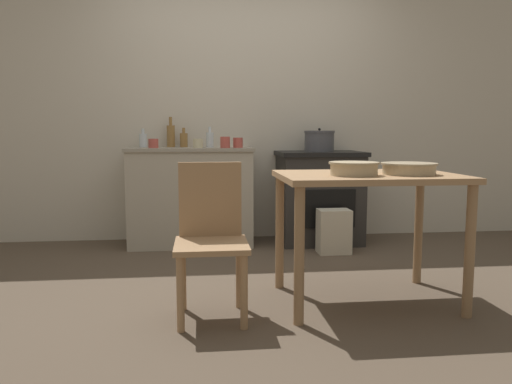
{
  "coord_description": "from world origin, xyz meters",
  "views": [
    {
      "loc": [
        -0.42,
        -3.31,
        1.03
      ],
      "look_at": [
        0.0,
        0.43,
        0.58
      ],
      "focal_mm": 35.0,
      "sensor_mm": 36.0,
      "label": 1
    }
  ],
  "objects": [
    {
      "name": "mixing_bowl_large",
      "position": [
        0.8,
        -0.51,
        0.82
      ],
      "size": [
        0.32,
        0.32,
        0.07
      ],
      "color": "tan",
      "rests_on": "work_table"
    },
    {
      "name": "work_table",
      "position": [
        0.58,
        -0.43,
        0.67
      ],
      "size": [
        1.06,
        0.75,
        0.79
      ],
      "color": "#A87F56",
      "rests_on": "ground_plane"
    },
    {
      "name": "wall_back",
      "position": [
        0.0,
        1.58,
        1.27
      ],
      "size": [
        8.0,
        0.07,
        2.55
      ],
      "color": "beige",
      "rests_on": "ground_plane"
    },
    {
      "name": "chair",
      "position": [
        -0.36,
        -0.56,
        0.46
      ],
      "size": [
        0.4,
        0.4,
        0.86
      ],
      "rotation": [
        0.0,
        0.0,
        -0.0
      ],
      "color": "#A87F56",
      "rests_on": "ground_plane"
    },
    {
      "name": "counter_cabinet",
      "position": [
        -0.51,
        1.29,
        0.45
      ],
      "size": [
        1.14,
        0.56,
        0.89
      ],
      "color": "#B2A893",
      "rests_on": "ground_plane"
    },
    {
      "name": "stock_pot",
      "position": [
        0.7,
        1.3,
        0.95
      ],
      "size": [
        0.29,
        0.29,
        0.22
      ],
      "color": "#4C4C51",
      "rests_on": "stove"
    },
    {
      "name": "cup_mid_right",
      "position": [
        -0.08,
        1.19,
        0.94
      ],
      "size": [
        0.09,
        0.09,
        0.09
      ],
      "primitive_type": "cylinder",
      "color": "#B74C42",
      "rests_on": "counter_cabinet"
    },
    {
      "name": "ground_plane",
      "position": [
        0.0,
        0.0,
        0.0
      ],
      "size": [
        14.0,
        14.0,
        0.0
      ],
      "primitive_type": "plane",
      "color": "brown"
    },
    {
      "name": "bottle_far_left",
      "position": [
        -0.69,
        1.46,
        1.0
      ],
      "size": [
        0.08,
        0.08,
        0.28
      ],
      "color": "olive",
      "rests_on": "counter_cabinet"
    },
    {
      "name": "mixing_bowl_small",
      "position": [
        0.46,
        -0.54,
        0.83
      ],
      "size": [
        0.29,
        0.29,
        0.08
      ],
      "color": "tan",
      "rests_on": "work_table"
    },
    {
      "name": "cup_right",
      "position": [
        -0.2,
        1.13,
        0.94
      ],
      "size": [
        0.09,
        0.09,
        0.1
      ],
      "primitive_type": "cylinder",
      "color": "#B74C42",
      "rests_on": "counter_cabinet"
    },
    {
      "name": "bottle_mid_left",
      "position": [
        -0.33,
        1.34,
        0.97
      ],
      "size": [
        0.07,
        0.07,
        0.19
      ],
      "color": "silver",
      "rests_on": "counter_cabinet"
    },
    {
      "name": "cup_center",
      "position": [
        -0.44,
        1.18,
        0.94
      ],
      "size": [
        0.09,
        0.09,
        0.08
      ],
      "primitive_type": "cylinder",
      "color": "beige",
      "rests_on": "counter_cabinet"
    },
    {
      "name": "bottle_left",
      "position": [
        -0.94,
        1.43,
        0.96
      ],
      "size": [
        0.07,
        0.07,
        0.17
      ],
      "color": "silver",
      "rests_on": "counter_cabinet"
    },
    {
      "name": "stove",
      "position": [
        0.69,
        1.26,
        0.43
      ],
      "size": [
        0.78,
        0.62,
        0.86
      ],
      "color": "#2D2B28",
      "rests_on": "ground_plane"
    },
    {
      "name": "flour_sack",
      "position": [
        0.71,
        0.79,
        0.19
      ],
      "size": [
        0.27,
        0.19,
        0.38
      ],
      "primitive_type": "cube",
      "color": "beige",
      "rests_on": "ground_plane"
    },
    {
      "name": "bottle_center_left",
      "position": [
        -0.57,
        1.43,
        0.96
      ],
      "size": [
        0.07,
        0.07,
        0.18
      ],
      "color": "olive",
      "rests_on": "counter_cabinet"
    },
    {
      "name": "cup_center_right",
      "position": [
        -0.83,
        1.21,
        0.94
      ],
      "size": [
        0.09,
        0.09,
        0.08
      ],
      "primitive_type": "cylinder",
      "color": "#B74C42",
      "rests_on": "counter_cabinet"
    }
  ]
}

